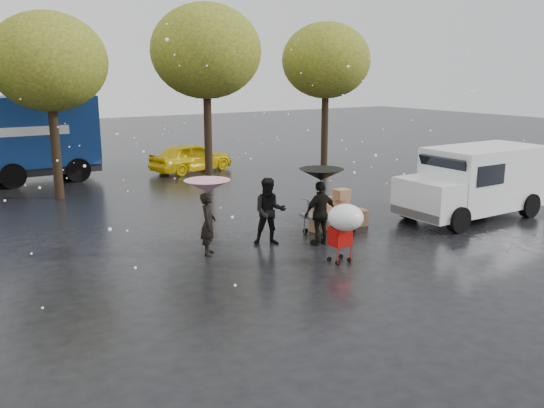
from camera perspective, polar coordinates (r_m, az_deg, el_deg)
ground at (r=14.48m, az=2.57°, el=-5.03°), size 90.00×90.00×0.00m
person_pink at (r=14.38m, az=-6.34°, el=-1.96°), size 0.63×0.69×1.58m
person_middle at (r=15.10m, az=-0.25°, el=-0.74°), size 1.08×1.00×1.79m
person_black at (r=15.13m, az=4.84°, el=-0.92°), size 1.00×0.42×1.70m
umbrella_pink at (r=14.16m, az=-6.44°, el=1.77°), size 1.14×1.14×1.89m
umbrella_black at (r=14.92m, az=4.92°, el=2.91°), size 1.17×1.17×2.03m
vendor_cart at (r=16.27m, az=5.98°, el=-0.40°), size 1.52×0.80×1.27m
shopping_cart at (r=13.61m, az=7.22°, el=-1.65°), size 0.84×0.84×1.46m
white_van at (r=18.94m, az=19.48°, el=2.17°), size 4.91×2.18×2.20m
box_ground_near at (r=17.30m, az=8.45°, el=-1.33°), size 0.61×0.54×0.47m
box_ground_far at (r=16.56m, az=4.58°, el=-2.12°), size 0.51×0.44×0.34m
yellow_taxi at (r=26.47m, az=-8.01°, el=4.61°), size 4.11×2.28×1.32m
tree_row at (r=22.53m, az=-13.54°, el=14.06°), size 21.60×4.40×7.12m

